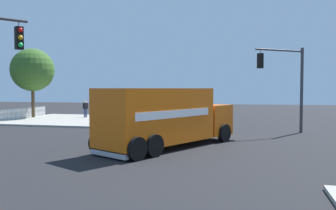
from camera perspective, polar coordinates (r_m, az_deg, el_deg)
The scene contains 8 objects.
ground_plane at distance 18.31m, azimuth -0.67°, elevation -6.67°, with size 100.00×100.00×0.00m, color black.
sidewalk_corner_near at distance 33.87m, azimuth -15.45°, elevation -2.33°, with size 10.87×10.87×0.14m, color #9E998E.
delivery_truck at distance 17.62m, azimuth -0.32°, elevation -1.95°, with size 8.52×6.08×2.99m.
traffic_light_secondary at distance 24.40m, azimuth 18.86°, elevation 4.34°, with size 2.41×3.17×5.71m.
pickup_maroon at distance 27.97m, azimuth -6.34°, elevation -1.94°, with size 2.36×5.25×1.38m.
pedestrian_near_corner at distance 35.45m, azimuth -13.31°, elevation -0.47°, with size 0.39×0.41×1.63m.
picket_fence_run at distance 36.63m, azimuth -22.58°, elevation -1.20°, with size 7.48×0.05×0.95m.
shade_tree_near at distance 37.08m, azimuth -21.20°, elevation 5.33°, with size 4.19×4.19×6.77m.
Camera 1 is at (17.51, 4.47, 2.98)m, focal length 37.44 mm.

